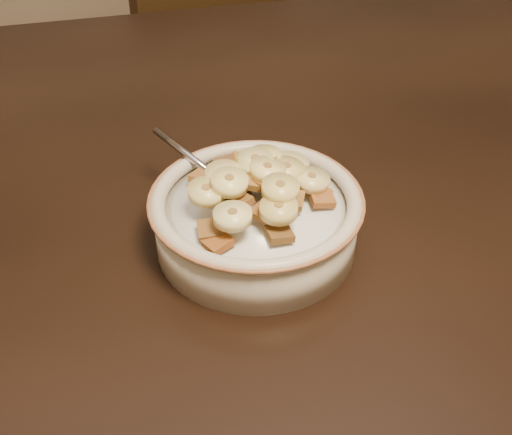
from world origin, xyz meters
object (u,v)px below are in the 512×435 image
object	(u,v)px
chair	(236,118)
cereal_bowl	(256,225)
table	(247,176)
spoon	(232,189)

from	to	relation	value
chair	cereal_bowl	bearing A→B (deg)	-121.53
table	cereal_bowl	world-z (taller)	cereal_bowl
cereal_bowl	spoon	xyz separation A→B (m)	(-0.01, 0.02, 0.03)
chair	cereal_bowl	size ratio (longest dim) A/B	4.89
cereal_bowl	chair	bearing A→B (deg)	77.34
cereal_bowl	spoon	distance (m)	0.04
chair	spoon	world-z (taller)	chair
table	cereal_bowl	bearing A→B (deg)	-99.99
table	chair	distance (m)	0.71
chair	spoon	size ratio (longest dim) A/B	20.39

